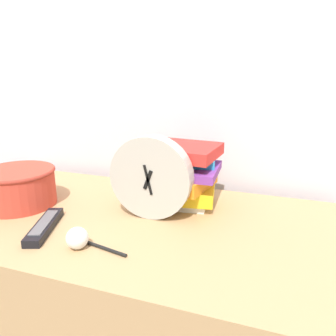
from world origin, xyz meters
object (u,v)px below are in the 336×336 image
desk_clock (151,177)px  book_stack (180,174)px  pen (102,247)px  tv_remote (45,226)px  crumpled_paper_ball (77,238)px  basket (18,186)px

desk_clock → book_stack: desk_clock is taller
book_stack → pen: bearing=-105.2°
pen → tv_remote: bearing=169.4°
book_stack → crumpled_paper_ball: 0.37m
basket → tv_remote: (0.18, -0.11, -0.05)m
basket → tv_remote: basket is taller
basket → tv_remote: 0.22m
crumpled_paper_ball → pen: size_ratio=0.36×
desk_clock → crumpled_paper_ball: desk_clock is taller
crumpled_paper_ball → book_stack: bearing=67.2°
tv_remote → crumpled_paper_ball: size_ratio=3.77×
tv_remote → desk_clock: bearing=36.0°
desk_clock → tv_remote: (-0.23, -0.17, -0.10)m
desk_clock → basket: size_ratio=1.03×
desk_clock → basket: bearing=-172.7°
basket → desk_clock: bearing=7.3°
desk_clock → pen: bearing=-101.9°
basket → pen: 0.40m
book_stack → pen: 0.34m
desk_clock → crumpled_paper_ball: size_ratio=4.49×
book_stack → tv_remote: 0.40m
book_stack → basket: size_ratio=1.14×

